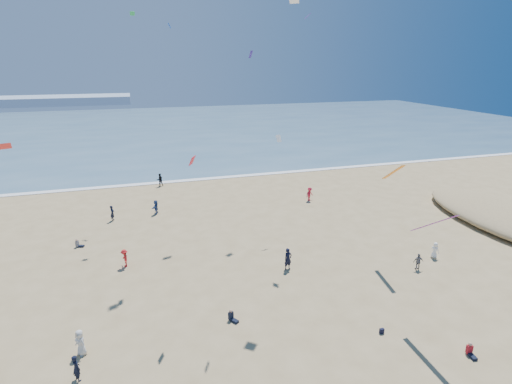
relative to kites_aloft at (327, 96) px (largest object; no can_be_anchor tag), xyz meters
name	(u,v)px	position (x,y,z in m)	size (l,w,h in m)	color
ocean	(152,129)	(-8.63, 81.91, -14.61)	(220.00, 100.00, 0.06)	#476B84
surf_line	(170,182)	(-8.63, 31.91, -14.60)	(220.00, 1.20, 0.08)	white
standing_flyers	(236,250)	(-5.13, 6.05, -13.79)	(29.97, 46.86, 1.93)	white
seated_group	(262,368)	(-7.13, -7.98, -14.22)	(25.28, 34.62, 0.84)	silver
navy_bag	(382,331)	(1.43, -6.83, -14.47)	(0.28, 0.18, 0.34)	black
kites_aloft	(327,96)	(0.00, 0.00, 0.00)	(48.73, 43.37, 29.08)	red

